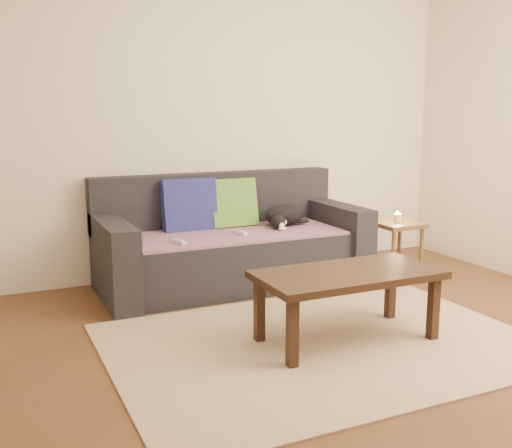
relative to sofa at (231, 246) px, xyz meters
name	(u,v)px	position (x,y,z in m)	size (l,w,h in m)	color
ground	(335,353)	(0.00, -1.57, -0.31)	(4.50, 4.50, 0.00)	brown
back_wall	(210,120)	(0.00, 0.43, 0.99)	(4.50, 0.04, 2.60)	beige
sofa	(231,246)	(0.00, 0.00, 0.00)	(2.10, 0.94, 0.87)	#232328
throw_blanket	(235,233)	(0.00, -0.09, 0.12)	(1.66, 0.74, 0.02)	#4E2D55
cushion_navy	(189,206)	(-0.29, 0.17, 0.32)	(0.44, 0.11, 0.44)	#101746
cushion_green	(233,203)	(0.09, 0.17, 0.32)	(0.39, 0.10, 0.39)	#0B492B
cat	(284,216)	(0.47, -0.01, 0.22)	(0.41, 0.37, 0.18)	black
wii_remote_a	(179,242)	(-0.53, -0.30, 0.15)	(0.15, 0.04, 0.03)	white
wii_remote_b	(241,232)	(0.01, -0.18, 0.15)	(0.15, 0.04, 0.03)	white
side_table	(397,231)	(1.38, -0.34, 0.07)	(0.36, 0.36, 0.45)	brown
candle	(398,218)	(1.38, -0.34, 0.18)	(0.06, 0.06, 0.09)	beige
rug	(322,343)	(0.00, -1.42, -0.30)	(2.50, 1.80, 0.01)	tan
coffee_table	(348,280)	(0.16, -1.44, 0.08)	(1.10, 0.55, 0.44)	black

